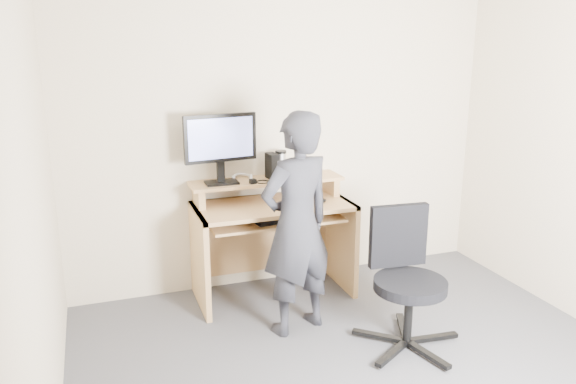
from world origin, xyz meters
TOP-DOWN VIEW (x-y plane):
  - back_wall at (0.00, 1.75)m, footprint 3.50×0.02m
  - desk at (-0.20, 1.53)m, footprint 1.20×0.60m
  - monitor at (-0.56, 1.58)m, footprint 0.56×0.16m
  - external_drive at (-0.15, 1.60)m, footprint 0.08×0.14m
  - travel_mug at (-0.08, 1.62)m, footprint 0.11×0.11m
  - smartphone at (0.01, 1.55)m, footprint 0.09×0.14m
  - charger at (-0.34, 1.50)m, footprint 0.05×0.05m
  - headphones at (-0.38, 1.67)m, footprint 0.16×0.16m
  - keyboard at (-0.15, 1.36)m, footprint 0.48×0.26m
  - mouse at (0.15, 1.35)m, footprint 0.11×0.09m
  - office_chair at (0.39, 0.47)m, footprint 0.70×0.71m
  - person at (-0.22, 0.88)m, footprint 0.64×0.51m

SIDE VIEW (x-z plane):
  - office_chair at x=0.39m, z-range 0.04..0.94m
  - desk at x=-0.20m, z-range 0.09..1.00m
  - keyboard at x=-0.15m, z-range 0.65..0.68m
  - person at x=-0.22m, z-range 0.00..1.53m
  - mouse at x=0.15m, z-range 0.75..0.79m
  - smartphone at x=0.01m, z-range 0.91..0.92m
  - headphones at x=-0.38m, z-range 0.89..0.95m
  - charger at x=-0.34m, z-range 0.91..0.94m
  - travel_mug at x=-0.08m, z-range 0.91..1.11m
  - external_drive at x=-0.15m, z-range 0.91..1.11m
  - monitor at x=-0.56m, z-range 0.96..1.49m
  - back_wall at x=0.00m, z-range 0.00..2.50m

